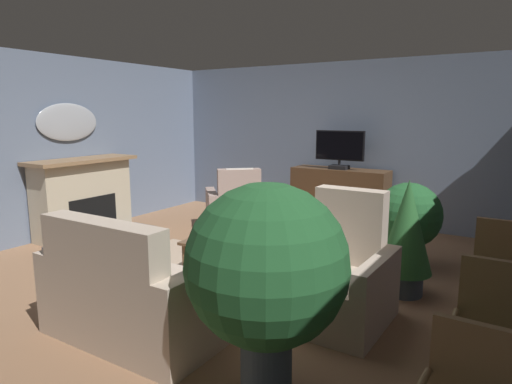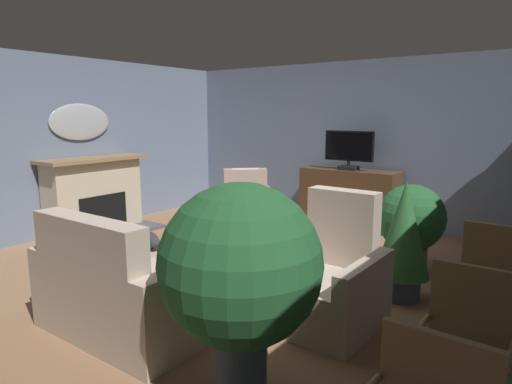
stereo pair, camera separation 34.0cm
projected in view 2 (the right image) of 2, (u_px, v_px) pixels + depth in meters
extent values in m
cube|color=#936B4C|center=(238.00, 275.00, 4.93)|extent=(6.78, 6.53, 0.04)
cube|color=slate|center=(354.00, 143.00, 7.11)|extent=(6.78, 0.10, 2.57)
cube|color=slate|center=(70.00, 146.00, 6.51)|extent=(0.10, 6.53, 2.57)
cube|color=tan|center=(202.00, 274.00, 4.89)|extent=(2.49, 1.76, 0.01)
cube|color=#4C4C51|center=(113.00, 234.00, 6.43)|extent=(0.50, 1.60, 0.04)
cube|color=beige|center=(94.00, 196.00, 6.58)|extent=(0.44, 1.40, 1.07)
cube|color=black|center=(102.00, 212.00, 6.52)|extent=(0.10, 0.78, 0.52)
cube|color=#93704C|center=(93.00, 159.00, 6.46)|extent=(0.56, 1.56, 0.05)
ellipsoid|color=#B2B7BF|center=(80.00, 122.00, 6.52)|extent=(0.06, 0.98, 0.54)
cube|color=#352315|center=(348.00, 224.00, 6.98)|extent=(1.45, 0.42, 0.06)
cube|color=#4C331E|center=(349.00, 198.00, 6.91)|extent=(1.51, 0.48, 0.90)
sphere|color=tan|center=(326.00, 196.00, 6.86)|extent=(0.03, 0.03, 0.03)
sphere|color=tan|center=(359.00, 200.00, 6.55)|extent=(0.03, 0.03, 0.03)
cube|color=black|center=(348.00, 168.00, 6.79)|extent=(0.28, 0.20, 0.06)
cylinder|color=black|center=(349.00, 163.00, 6.78)|extent=(0.04, 0.04, 0.08)
cube|color=black|center=(349.00, 146.00, 6.73)|extent=(0.78, 0.05, 0.46)
cube|color=black|center=(348.00, 146.00, 6.71)|extent=(0.74, 0.01, 0.42)
cube|color=brown|center=(226.00, 244.00, 4.71)|extent=(1.01, 0.55, 0.03)
cylinder|color=brown|center=(272.00, 264.00, 4.67)|extent=(0.04, 0.04, 0.37)
cylinder|color=brown|center=(207.00, 250.00, 5.16)|extent=(0.04, 0.04, 0.37)
cylinder|color=brown|center=(250.00, 276.00, 4.34)|extent=(0.04, 0.04, 0.37)
cylinder|color=brown|center=(183.00, 260.00, 4.82)|extent=(0.04, 0.04, 0.37)
cube|color=black|center=(222.00, 241.00, 4.71)|extent=(0.18, 0.09, 0.02)
cube|color=silver|center=(228.00, 242.00, 4.72)|extent=(0.34, 0.29, 0.01)
cube|color=#C6B29E|center=(129.00, 303.00, 3.62)|extent=(1.13, 0.87, 0.45)
cube|color=#C6B29E|center=(89.00, 255.00, 3.27)|extent=(1.13, 0.20, 0.55)
cube|color=#C6B29E|center=(83.00, 274.00, 3.97)|extent=(0.15, 0.87, 0.67)
cube|color=#C6B29E|center=(185.00, 310.00, 3.24)|extent=(0.15, 0.87, 0.67)
cube|color=#A84C51|center=(125.00, 271.00, 3.38)|extent=(0.37, 0.16, 0.36)
cube|color=#C6B29E|center=(322.00, 299.00, 3.74)|extent=(0.65, 0.91, 0.42)
cube|color=#C6B29E|center=(343.00, 227.00, 3.92)|extent=(0.63, 0.19, 0.68)
cube|color=#C6B29E|center=(364.00, 299.00, 3.50)|extent=(0.15, 0.90, 0.62)
cube|color=#C6B29E|center=(284.00, 278.00, 3.95)|extent=(0.15, 0.90, 0.62)
cube|color=#A3897F|center=(244.00, 217.00, 6.74)|extent=(1.00, 1.02, 0.41)
cube|color=#A3897F|center=(245.00, 188.00, 6.34)|extent=(0.57, 0.54, 0.56)
cube|color=#A3897F|center=(219.00, 211.00, 6.68)|extent=(0.64, 0.70, 0.61)
cube|color=#A3897F|center=(268.00, 210.00, 6.76)|extent=(0.64, 0.70, 0.61)
cube|color=white|center=(246.00, 176.00, 6.24)|extent=(0.30, 0.27, 0.24)
cube|color=#4C703D|center=(459.00, 383.00, 2.17)|extent=(0.45, 0.46, 0.08)
cube|color=olive|center=(471.00, 316.00, 2.29)|extent=(0.41, 0.04, 0.54)
cylinder|color=olive|center=(511.00, 355.00, 2.02)|extent=(0.03, 0.36, 0.03)
cylinder|color=olive|center=(419.00, 330.00, 2.25)|extent=(0.03, 0.36, 0.03)
cube|color=#4C703D|center=(488.00, 319.00, 2.86)|extent=(0.49, 0.47, 0.08)
cube|color=olive|center=(497.00, 267.00, 2.97)|extent=(0.45, 0.05, 0.58)
cylinder|color=olive|center=(442.00, 356.00, 2.87)|extent=(0.04, 0.04, 0.41)
cylinder|color=olive|center=(457.00, 332.00, 3.18)|extent=(0.04, 0.04, 0.41)
cylinder|color=olive|center=(454.00, 279.00, 2.95)|extent=(0.04, 0.37, 0.03)
cylinder|color=#3D4C5B|center=(400.00, 286.00, 4.26)|extent=(0.37, 0.37, 0.23)
cone|color=#2D6B33|center=(404.00, 229.00, 4.16)|extent=(0.51, 0.51, 0.91)
cylinder|color=slate|center=(408.00, 259.00, 4.95)|extent=(0.39, 0.39, 0.30)
sphere|color=#235B2D|center=(411.00, 218.00, 4.87)|extent=(0.74, 0.74, 0.74)
cylinder|color=#3D4C5B|center=(241.00, 361.00, 2.84)|extent=(0.33, 0.33, 0.38)
sphere|color=#235B2D|center=(240.00, 265.00, 2.73)|extent=(1.03, 1.03, 1.03)
ellipsoid|color=#2D2D33|center=(150.00, 240.00, 5.87)|extent=(0.45, 0.37, 0.20)
sphere|color=#2D2D33|center=(154.00, 243.00, 5.64)|extent=(0.15, 0.15, 0.15)
cone|color=#2D2D33|center=(157.00, 237.00, 5.65)|extent=(0.04, 0.04, 0.04)
cone|color=#2D2D33|center=(151.00, 238.00, 5.61)|extent=(0.04, 0.04, 0.04)
cylinder|color=#2D2D33|center=(149.00, 237.00, 6.16)|extent=(0.21, 0.14, 0.09)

